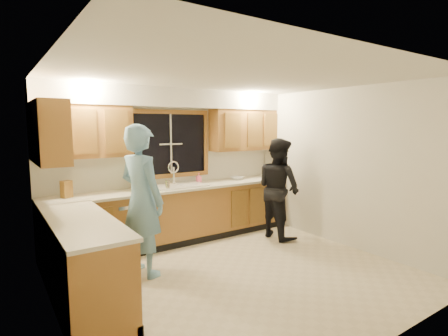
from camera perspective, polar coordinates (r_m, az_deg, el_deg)
The scene contains 26 objects.
floor at distance 4.71m, azimuth 2.09°, elevation -16.93°, with size 4.20×4.20×0.00m, color beige.
ceiling at distance 4.35m, azimuth 2.24°, elevation 14.76°, with size 4.20×4.20×0.00m, color silver.
wall_back at distance 5.99m, azimuth -8.68°, elevation 0.54°, with size 4.20×4.20×0.00m, color silver.
wall_left at distance 3.56m, azimuth -26.27°, elevation -4.40°, with size 3.80×3.80×0.00m, color silver.
wall_right at distance 5.85m, azimuth 18.98°, elevation 0.09°, with size 3.80×3.80×0.00m, color silver.
base_cabinets_back at distance 5.87m, azimuth -7.26°, elevation -7.61°, with size 4.20×0.60×0.88m, color #A56E30.
base_cabinets_left at distance 4.16m, azimuth -22.14°, elevation -14.22°, with size 0.60×1.90×0.88m, color #A56E30.
countertop_back at distance 5.76m, azimuth -7.26°, elevation -3.21°, with size 4.20×0.63×0.04m, color #EDE3C7.
countertop_left at distance 4.03m, azimuth -22.23°, elevation -8.06°, with size 0.63×1.90×0.04m, color #EDE3C7.
upper_cabinets_left at distance 5.33m, azimuth -22.02°, elevation 5.55°, with size 1.35×0.33×0.75m, color #A56E30.
upper_cabinets_right at distance 6.56m, azimuth 3.24°, elevation 6.19°, with size 1.35×0.33×0.75m, color #A56E30.
upper_cabinets_return at distance 4.63m, azimuth -26.58°, elevation 5.20°, with size 0.33×0.90×0.75m, color #A56E30.
soffit at distance 5.81m, azimuth -8.12°, elevation 11.23°, with size 4.20×0.35×0.30m, color silver.
window_frame at distance 5.95m, azimuth -8.70°, elevation 3.89°, with size 1.44×0.03×1.14m.
sink at distance 5.78m, azimuth -7.34°, elevation -3.52°, with size 0.86×0.52×0.57m.
dishwasher at distance 5.55m, azimuth -15.15°, elevation -8.97°, with size 0.60×0.56×0.82m, color silver.
stove at distance 3.64m, azimuth -20.17°, elevation -17.07°, with size 0.58×0.75×0.90m, color silver.
man at distance 4.57m, azimuth -13.29°, elevation -5.17°, with size 0.70×0.46×1.93m, color #70A9D4.
woman at distance 6.03m, azimuth 8.89°, elevation -3.26°, with size 0.83×0.64×1.70m, color black.
knife_block at distance 5.28m, azimuth -24.32°, elevation -3.16°, with size 0.13×0.11×0.24m, color olive.
cutting_board at distance 5.73m, azimuth -12.75°, elevation -1.13°, with size 0.30×0.02×0.40m, color tan.
dish_crate at distance 5.47m, azimuth -13.18°, elevation -2.99°, with size 0.26×0.25×0.12m, color green.
soap_bottle at distance 6.07m, azimuth -4.14°, elevation -1.63°, with size 0.08×0.08×0.17m, color #FC608B.
bowl at distance 6.43m, azimuth 2.11°, elevation -1.65°, with size 0.23×0.23×0.06m, color silver.
can_left at distance 5.56m, azimuth -9.17°, elevation -2.69°, with size 0.07×0.07×0.13m, color #BFAD93.
can_right at distance 5.45m, azimuth -9.15°, elevation -3.00°, with size 0.06×0.06×0.11m, color #BFAD93.
Camera 1 is at (-2.56, -3.47, 1.90)m, focal length 28.00 mm.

